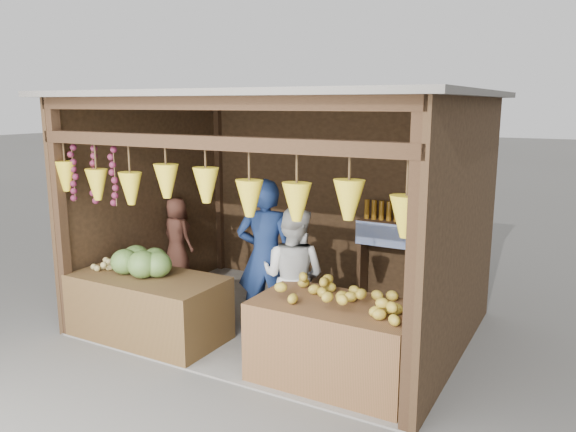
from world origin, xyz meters
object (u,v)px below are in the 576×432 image
object	(u,v)px
counter_right	(335,343)
woman_standing	(293,277)
counter_left	(149,307)
vendor_seated	(177,236)
man_standing	(266,257)

from	to	relation	value
counter_right	woman_standing	size ratio (longest dim) A/B	1.00
counter_left	woman_standing	bearing A→B (deg)	24.30
counter_left	vendor_seated	distance (m)	1.51
counter_left	man_standing	world-z (taller)	man_standing
counter_left	man_standing	bearing A→B (deg)	36.14
counter_left	woman_standing	xyz separation A→B (m)	(1.44, 0.65, 0.39)
counter_right	vendor_seated	xyz separation A→B (m)	(-2.85, 1.21, 0.43)
man_standing	vendor_seated	xyz separation A→B (m)	(-1.70, 0.53, -0.06)
man_standing	woman_standing	world-z (taller)	man_standing
woman_standing	vendor_seated	xyz separation A→B (m)	(-2.10, 0.63, 0.07)
counter_left	vendor_seated	world-z (taller)	vendor_seated
counter_left	counter_right	distance (m)	2.19
vendor_seated	woman_standing	bearing A→B (deg)	175.97
counter_left	vendor_seated	size ratio (longest dim) A/B	1.65
woman_standing	vendor_seated	size ratio (longest dim) A/B	1.46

